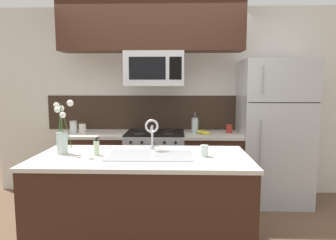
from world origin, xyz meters
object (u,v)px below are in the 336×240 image
object	(u,v)px
stove_range	(155,166)
storage_jar_medium	(82,128)
storage_jar_tall	(73,127)
french_press	(195,125)
coffee_tin	(229,129)
drinking_glass	(204,151)
banana_bunch	(204,132)
refrigerator	(273,132)
dish_soap_bottle	(97,148)
flower_vase	(62,135)
sink_faucet	(152,130)
microwave	(155,69)

from	to	relation	value
stove_range	storage_jar_medium	bearing A→B (deg)	179.32
storage_jar_tall	french_press	xyz separation A→B (m)	(1.61, 0.06, 0.02)
coffee_tin	stove_range	bearing A→B (deg)	-177.07
french_press	drinking_glass	bearing A→B (deg)	-89.74
stove_range	banana_bunch	xyz separation A→B (m)	(0.64, -0.06, 0.47)
banana_bunch	refrigerator	bearing A→B (deg)	5.03
banana_bunch	dish_soap_bottle	world-z (taller)	dish_soap_bottle
storage_jar_medium	drinking_glass	size ratio (longest dim) A/B	1.31
storage_jar_tall	storage_jar_medium	world-z (taller)	storage_jar_tall
flower_vase	storage_jar_medium	bearing A→B (deg)	99.37
sink_faucet	microwave	bearing A→B (deg)	92.68
stove_range	flower_vase	distance (m)	1.55
refrigerator	sink_faucet	xyz separation A→B (m)	(-1.50, -1.05, 0.18)
coffee_tin	dish_soap_bottle	bearing A→B (deg)	-137.48
french_press	drinking_glass	size ratio (longest dim) A/B	2.60
sink_faucet	refrigerator	bearing A→B (deg)	35.12
stove_range	storage_jar_tall	size ratio (longest dim) A/B	5.88
storage_jar_tall	dish_soap_bottle	size ratio (longest dim) A/B	0.96
sink_faucet	banana_bunch	bearing A→B (deg)	58.82
stove_range	sink_faucet	distance (m)	1.22
microwave	drinking_glass	xyz separation A→B (m)	(0.53, -1.25, -0.78)
drinking_glass	storage_jar_medium	bearing A→B (deg)	139.55
storage_jar_tall	coffee_tin	xyz separation A→B (m)	(2.06, 0.05, -0.02)
drinking_glass	microwave	bearing A→B (deg)	113.11
stove_range	french_press	size ratio (longest dim) A/B	3.48
flower_vase	sink_faucet	bearing A→B (deg)	11.15
storage_jar_tall	dish_soap_bottle	bearing A→B (deg)	-62.61
storage_jar_medium	drinking_glass	xyz separation A→B (m)	(1.50, -1.28, -0.02)
french_press	coffee_tin	distance (m)	0.45
storage_jar_medium	coffee_tin	distance (m)	1.95
microwave	french_press	distance (m)	0.91
stove_range	drinking_glass	world-z (taller)	drinking_glass
microwave	refrigerator	distance (m)	1.75
banana_bunch	microwave	bearing A→B (deg)	176.49
sink_faucet	flower_vase	bearing A→B (deg)	-168.85
stove_range	dish_soap_bottle	xyz separation A→B (m)	(-0.44, -1.25, 0.52)
storage_jar_medium	banana_bunch	xyz separation A→B (m)	(1.60, -0.07, -0.04)
banana_bunch	flower_vase	bearing A→B (deg)	-141.10
sink_faucet	storage_jar_tall	bearing A→B (deg)	137.63
storage_jar_tall	drinking_glass	world-z (taller)	storage_jar_tall
storage_jar_tall	microwave	bearing A→B (deg)	-1.10
microwave	storage_jar_tall	xyz separation A→B (m)	(-1.08, 0.02, -0.75)
storage_jar_medium	coffee_tin	size ratio (longest dim) A/B	1.23
sink_faucet	flower_vase	distance (m)	0.83
microwave	sink_faucet	xyz separation A→B (m)	(0.05, -1.01, -0.63)
flower_vase	french_press	bearing A→B (deg)	44.07
sink_faucet	flower_vase	size ratio (longest dim) A/B	0.61
storage_jar_medium	sink_faucet	xyz separation A→B (m)	(1.01, -1.04, 0.13)
sink_faucet	coffee_tin	bearing A→B (deg)	49.31
stove_range	storage_jar_medium	distance (m)	1.10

